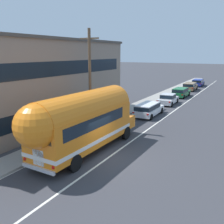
{
  "coord_description": "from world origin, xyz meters",
  "views": [
    {
      "loc": [
        7.52,
        -12.96,
        6.58
      ],
      "look_at": [
        -1.58,
        3.32,
        2.15
      ],
      "focal_mm": 40.22,
      "sensor_mm": 36.0,
      "label": 1
    }
  ],
  "objects_px": {
    "car_second": "(168,99)",
    "car_third": "(181,92)",
    "car_fifth": "(198,82)",
    "painted_bus": "(81,121)",
    "car_lead": "(148,109)",
    "utility_pole": "(90,79)",
    "car_fourth": "(190,86)"
  },
  "relations": [
    {
      "from": "car_lead",
      "to": "painted_bus",
      "type": "bearing_deg",
      "value": -90.37
    },
    {
      "from": "utility_pole",
      "to": "car_fourth",
      "type": "height_order",
      "value": "utility_pole"
    },
    {
      "from": "utility_pole",
      "to": "painted_bus",
      "type": "bearing_deg",
      "value": -62.29
    },
    {
      "from": "car_third",
      "to": "painted_bus",
      "type": "bearing_deg",
      "value": -90.16
    },
    {
      "from": "car_lead",
      "to": "car_third",
      "type": "relative_size",
      "value": 1.03
    },
    {
      "from": "utility_pole",
      "to": "car_lead",
      "type": "distance_m",
      "value": 8.31
    },
    {
      "from": "utility_pole",
      "to": "car_fifth",
      "type": "height_order",
      "value": "utility_pole"
    },
    {
      "from": "car_second",
      "to": "car_fifth",
      "type": "height_order",
      "value": "same"
    },
    {
      "from": "car_second",
      "to": "car_third",
      "type": "bearing_deg",
      "value": 89.83
    },
    {
      "from": "car_lead",
      "to": "car_fifth",
      "type": "distance_m",
      "value": 27.9
    },
    {
      "from": "utility_pole",
      "to": "car_second",
      "type": "xyz_separation_m",
      "value": [
        2.6,
        14.11,
        -3.7
      ]
    },
    {
      "from": "car_fourth",
      "to": "car_fifth",
      "type": "relative_size",
      "value": 1.04
    },
    {
      "from": "car_lead",
      "to": "car_fifth",
      "type": "xyz_separation_m",
      "value": [
        -0.21,
        27.9,
        -0.0
      ]
    },
    {
      "from": "car_second",
      "to": "car_third",
      "type": "relative_size",
      "value": 0.94
    },
    {
      "from": "car_second",
      "to": "car_fourth",
      "type": "distance_m",
      "value": 14.02
    },
    {
      "from": "painted_bus",
      "to": "car_third",
      "type": "bearing_deg",
      "value": 89.84
    },
    {
      "from": "car_third",
      "to": "car_fourth",
      "type": "bearing_deg",
      "value": 92.13
    },
    {
      "from": "car_lead",
      "to": "car_third",
      "type": "bearing_deg",
      "value": 90.02
    },
    {
      "from": "car_lead",
      "to": "car_third",
      "type": "xyz_separation_m",
      "value": [
        -0.0,
        13.43,
        -0.01
      ]
    },
    {
      "from": "car_fifth",
      "to": "car_second",
      "type": "bearing_deg",
      "value": -89.49
    },
    {
      "from": "utility_pole",
      "to": "car_lead",
      "type": "bearing_deg",
      "value": 69.48
    },
    {
      "from": "car_fourth",
      "to": "car_fifth",
      "type": "height_order",
      "value": "same"
    },
    {
      "from": "car_third",
      "to": "car_fifth",
      "type": "bearing_deg",
      "value": 90.81
    },
    {
      "from": "utility_pole",
      "to": "car_third",
      "type": "xyz_separation_m",
      "value": [
        2.62,
        20.44,
        -3.64
      ]
    },
    {
      "from": "car_third",
      "to": "car_fifth",
      "type": "distance_m",
      "value": 14.47
    },
    {
      "from": "car_lead",
      "to": "car_third",
      "type": "distance_m",
      "value": 13.43
    },
    {
      "from": "painted_bus",
      "to": "car_second",
      "type": "xyz_separation_m",
      "value": [
        0.05,
        18.96,
        -1.58
      ]
    },
    {
      "from": "car_second",
      "to": "car_third",
      "type": "distance_m",
      "value": 6.32
    },
    {
      "from": "car_third",
      "to": "car_second",
      "type": "bearing_deg",
      "value": -90.17
    },
    {
      "from": "utility_pole",
      "to": "car_second",
      "type": "height_order",
      "value": "utility_pole"
    },
    {
      "from": "car_second",
      "to": "car_fifth",
      "type": "relative_size",
      "value": 0.93
    },
    {
      "from": "painted_bus",
      "to": "car_second",
      "type": "relative_size",
      "value": 2.51
    }
  ]
}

